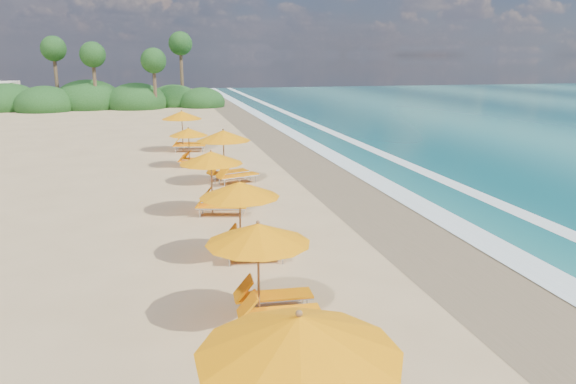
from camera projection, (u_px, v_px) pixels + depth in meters
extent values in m
plane|color=tan|center=(288.00, 227.00, 18.25)|extent=(160.00, 160.00, 0.00)
cube|color=#836C4E|center=(400.00, 219.00, 19.15)|extent=(4.00, 160.00, 0.01)
cube|color=white|center=(439.00, 215.00, 19.48)|extent=(1.20, 160.00, 0.01)
cube|color=white|center=(514.00, 210.00, 20.15)|extent=(0.80, 160.00, 0.01)
cone|color=orange|center=(299.00, 335.00, 6.61)|extent=(3.19, 3.19, 0.50)
sphere|color=olive|center=(299.00, 314.00, 6.54)|extent=(0.09, 0.09, 0.09)
cylinder|color=olive|center=(258.00, 274.00, 11.59)|extent=(0.05, 0.05, 2.14)
cone|color=orange|center=(258.00, 233.00, 11.37)|extent=(2.32, 2.32, 0.43)
sphere|color=olive|center=(258.00, 222.00, 11.32)|extent=(0.08, 0.08, 0.08)
cylinder|color=olive|center=(240.00, 221.00, 15.26)|extent=(0.05, 0.05, 2.16)
cone|color=orange|center=(239.00, 189.00, 15.04)|extent=(2.44, 2.44, 0.43)
sphere|color=olive|center=(239.00, 181.00, 14.99)|extent=(0.08, 0.08, 0.08)
cylinder|color=olive|center=(212.00, 183.00, 19.70)|extent=(0.06, 0.06, 2.20)
cone|color=orange|center=(211.00, 157.00, 19.48)|extent=(2.77, 2.77, 0.44)
sphere|color=olive|center=(211.00, 151.00, 19.42)|extent=(0.08, 0.08, 0.08)
cylinder|color=olive|center=(224.00, 157.00, 24.30)|extent=(0.06, 0.06, 2.32)
cone|color=orange|center=(223.00, 135.00, 24.06)|extent=(3.06, 3.06, 0.47)
sphere|color=olive|center=(223.00, 130.00, 24.00)|extent=(0.08, 0.08, 0.08)
cylinder|color=olive|center=(189.00, 148.00, 28.08)|extent=(0.05, 0.05, 1.92)
cone|color=orange|center=(188.00, 132.00, 27.89)|extent=(2.55, 2.55, 0.39)
sphere|color=olive|center=(188.00, 128.00, 27.84)|extent=(0.07, 0.07, 0.07)
cylinder|color=olive|center=(182.00, 131.00, 32.63)|extent=(0.06, 0.06, 2.31)
cone|color=orange|center=(182.00, 115.00, 32.40)|extent=(2.73, 2.73, 0.46)
sphere|color=olive|center=(181.00, 111.00, 32.34)|extent=(0.08, 0.08, 0.08)
ellipsoid|color=#163D14|center=(137.00, 102.00, 59.24)|extent=(6.40, 6.40, 4.16)
ellipsoid|color=#163D14|center=(89.00, 102.00, 59.04)|extent=(7.20, 7.20, 4.68)
ellipsoid|color=#163D14|center=(45.00, 105.00, 56.28)|extent=(6.00, 6.00, 3.90)
ellipsoid|color=#163D14|center=(174.00, 101.00, 62.04)|extent=(5.60, 5.60, 3.64)
ellipsoid|color=#163D14|center=(7.00, 104.00, 57.25)|extent=(6.60, 6.60, 4.29)
ellipsoid|color=#163D14|center=(202.00, 102.00, 60.84)|extent=(5.00, 5.00, 3.25)
cylinder|color=brown|center=(155.00, 85.00, 57.35)|extent=(0.36, 0.36, 5.00)
sphere|color=#163D14|center=(153.00, 61.00, 56.75)|extent=(2.60, 2.60, 2.60)
cylinder|color=brown|center=(95.00, 83.00, 56.87)|extent=(0.36, 0.36, 5.60)
sphere|color=#163D14|center=(93.00, 55.00, 56.20)|extent=(2.60, 2.60, 2.60)
cylinder|color=brown|center=(56.00, 79.00, 57.79)|extent=(0.36, 0.36, 6.20)
sphere|color=#163D14|center=(53.00, 49.00, 57.04)|extent=(2.60, 2.60, 2.60)
cylinder|color=brown|center=(182.00, 75.00, 61.58)|extent=(0.36, 0.36, 6.80)
sphere|color=#163D14|center=(180.00, 43.00, 60.76)|extent=(2.60, 2.60, 2.60)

